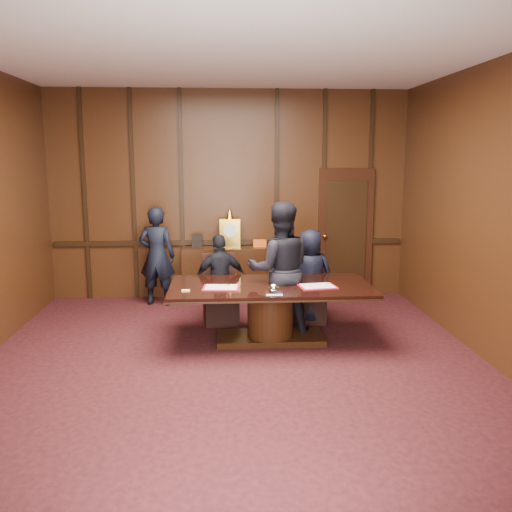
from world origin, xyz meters
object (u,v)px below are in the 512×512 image
Objects in this scene: sideboard at (230,271)px; conference_table at (270,303)px; signatory_right at (310,276)px; witness_left at (157,256)px; signatory_left at (220,280)px; witness_right at (280,270)px.

sideboard reaches higher than conference_table.
sideboard reaches higher than signatory_right.
conference_table is 1.62× the size of witness_left.
signatory_left is at bearing 5.47° from signatory_right.
sideboard is at bearing -44.57° from signatory_right.
sideboard is 1.22× the size of signatory_left.
sideboard is 1.26m from witness_left.
conference_table is at bearing 56.37° from signatory_right.
witness_right is at bearing -71.69° from sideboard.
witness_left is at bearing -59.61° from signatory_left.
witness_right is (0.15, 0.24, 0.40)m from conference_table.
sideboard is 1.16× the size of signatory_right.
witness_left is (-1.68, 1.92, 0.30)m from conference_table.
sideboard is at bearing 102.78° from conference_table.
witness_right is at bearing 146.28° from witness_left.
signatory_right reaches higher than signatory_left.
witness_right is (0.80, -0.56, 0.25)m from signatory_left.
sideboard is at bearing -72.67° from witness_right.
sideboard is 1.38m from signatory_left.
signatory_right is 0.85× the size of witness_left.
sideboard reaches higher than signatory_left.
conference_table is at bearing 57.49° from witness_right.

